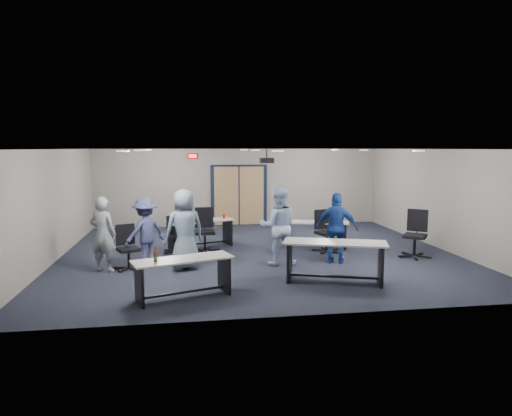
{
  "coord_description": "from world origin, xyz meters",
  "views": [
    {
      "loc": [
        -1.8,
        -11.49,
        2.73
      ],
      "look_at": [
        -0.11,
        -0.3,
        1.24
      ],
      "focal_mm": 32.0,
      "sensor_mm": 36.0,
      "label": 1
    }
  ],
  "objects": [
    {
      "name": "ceiling_projector",
      "position": [
        0.3,
        0.5,
        2.4
      ],
      "size": [
        0.35,
        0.32,
        0.37
      ],
      "color": "black",
      "rests_on": "ceiling"
    },
    {
      "name": "ceiling",
      "position": [
        0.0,
        0.0,
        2.7
      ],
      "size": [
        10.0,
        9.0,
        0.04
      ],
      "primitive_type": "cube",
      "color": "silver",
      "rests_on": "back_wall"
    },
    {
      "name": "person_gray",
      "position": [
        -3.67,
        -1.2,
        0.84
      ],
      "size": [
        0.72,
        0.6,
        1.68
      ],
      "primitive_type": "imported",
      "rotation": [
        0.0,
        0.0,
        2.76
      ],
      "color": "gray",
      "rests_on": "floor"
    },
    {
      "name": "person_navy",
      "position": [
        1.69,
        -1.24,
        0.84
      ],
      "size": [
        1.07,
        0.78,
        1.69
      ],
      "primitive_type": "imported",
      "rotation": [
        0.0,
        0.0,
        2.72
      ],
      "color": "navy",
      "rests_on": "floor"
    },
    {
      "name": "table_front_left",
      "position": [
        -1.91,
        -3.29,
        0.51
      ],
      "size": [
        1.91,
        1.14,
        1.01
      ],
      "rotation": [
        0.0,
        0.0,
        0.32
      ],
      "color": "#A9A6A0",
      "rests_on": "floor"
    },
    {
      "name": "left_wall",
      "position": [
        -5.0,
        0.0,
        1.35
      ],
      "size": [
        0.04,
        9.0,
        2.7
      ],
      "primitive_type": "cube",
      "color": "gray",
      "rests_on": "floor"
    },
    {
      "name": "front_wall",
      "position": [
        0.0,
        -4.5,
        1.35
      ],
      "size": [
        10.0,
        0.04,
        2.7
      ],
      "primitive_type": "cube",
      "color": "gray",
      "rests_on": "floor"
    },
    {
      "name": "person_lightblue",
      "position": [
        0.29,
        -1.17,
        0.92
      ],
      "size": [
        0.96,
        0.78,
        1.83
      ],
      "primitive_type": "imported",
      "rotation": [
        0.0,
        0.0,
        3.04
      ],
      "color": "#B4CCEE",
      "rests_on": "floor"
    },
    {
      "name": "right_wall",
      "position": [
        5.0,
        0.0,
        1.35
      ],
      "size": [
        0.04,
        9.0,
        2.7
      ],
      "primitive_type": "cube",
      "color": "gray",
      "rests_on": "floor"
    },
    {
      "name": "floor",
      "position": [
        0.0,
        0.0,
        0.0
      ],
      "size": [
        10.0,
        10.0,
        0.0
      ],
      "primitive_type": "plane",
      "color": "black",
      "rests_on": "ground"
    },
    {
      "name": "chair_back_b",
      "position": [
        -1.37,
        0.38,
        0.58
      ],
      "size": [
        0.74,
        0.74,
        1.16
      ],
      "primitive_type": null,
      "rotation": [
        0.0,
        0.0,
        0.01
      ],
      "color": "black",
      "rests_on": "floor"
    },
    {
      "name": "exit_sign",
      "position": [
        -1.6,
        4.44,
        2.45
      ],
      "size": [
        0.32,
        0.07,
        0.18
      ],
      "color": "black",
      "rests_on": "back_wall"
    },
    {
      "name": "chair_loose_left",
      "position": [
        -3.14,
        -1.12,
        0.51
      ],
      "size": [
        0.83,
        0.83,
        1.01
      ],
      "primitive_type": null,
      "rotation": [
        0.0,
        0.0,
        0.4
      ],
      "color": "black",
      "rests_on": "floor"
    },
    {
      "name": "table_back_left",
      "position": [
        -1.46,
        0.97,
        0.52
      ],
      "size": [
        1.95,
        1.23,
        0.88
      ],
      "rotation": [
        0.0,
        0.0,
        0.36
      ],
      "color": "#A9A6A0",
      "rests_on": "floor"
    },
    {
      "name": "chair_back_a",
      "position": [
        -2.17,
        0.45,
        0.47
      ],
      "size": [
        0.61,
        0.61,
        0.94
      ],
      "primitive_type": null,
      "rotation": [
        0.0,
        0.0,
        0.02
      ],
      "color": "black",
      "rests_on": "floor"
    },
    {
      "name": "back_wall",
      "position": [
        0.0,
        4.5,
        1.35
      ],
      "size": [
        10.0,
        0.04,
        2.7
      ],
      "primitive_type": "cube",
      "color": "gray",
      "rests_on": "floor"
    },
    {
      "name": "table_back_right",
      "position": [
        1.67,
        0.47,
        0.49
      ],
      "size": [
        1.87,
        1.05,
        0.72
      ],
      "rotation": [
        0.0,
        0.0,
        -0.27
      ],
      "color": "#A9A6A0",
      "rests_on": "floor"
    },
    {
      "name": "chair_back_d",
      "position": [
        1.81,
        -0.1,
        0.55
      ],
      "size": [
        0.87,
        0.87,
        1.11
      ],
      "primitive_type": null,
      "rotation": [
        0.0,
        0.0,
        0.29
      ],
      "color": "black",
      "rests_on": "floor"
    },
    {
      "name": "person_plaid",
      "position": [
        -1.89,
        -1.27,
        0.92
      ],
      "size": [
        1.03,
        0.84,
        1.83
      ],
      "primitive_type": "imported",
      "rotation": [
        0.0,
        0.0,
        3.47
      ],
      "color": "slate",
      "rests_on": "floor"
    },
    {
      "name": "person_back",
      "position": [
        -2.8,
        -0.7,
        0.79
      ],
      "size": [
        1.16,
        1.08,
        1.58
      ],
      "primitive_type": "imported",
      "rotation": [
        0.0,
        0.0,
        3.8
      ],
      "color": "#3B406B",
      "rests_on": "floor"
    },
    {
      "name": "chair_loose_right",
      "position": [
        3.8,
        -1.02,
        0.6
      ],
      "size": [
        1.05,
        1.05,
        1.19
      ],
      "primitive_type": null,
      "rotation": [
        0.0,
        0.0,
        -0.66
      ],
      "color": "black",
      "rests_on": "floor"
    },
    {
      "name": "table_front_right",
      "position": [
        1.14,
        -2.75,
        0.57
      ],
      "size": [
        2.18,
        1.31,
        0.84
      ],
      "rotation": [
        0.0,
        0.0,
        -0.32
      ],
      "color": "#A9A6A0",
      "rests_on": "floor"
    },
    {
      "name": "double_door",
      "position": [
        0.0,
        4.46,
        1.05
      ],
      "size": [
        2.0,
        0.07,
        2.2
      ],
      "color": "black",
      "rests_on": "back_wall"
    },
    {
      "name": "ceiling_can_lights",
      "position": [
        0.0,
        0.25,
        2.67
      ],
      "size": [
        6.24,
        5.74,
        0.02
      ],
      "primitive_type": null,
      "color": "white",
      "rests_on": "ceiling"
    }
  ]
}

